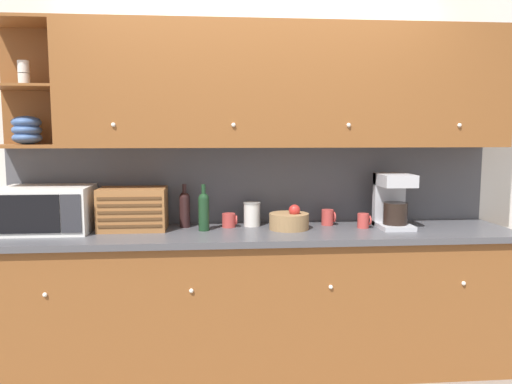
{
  "coord_description": "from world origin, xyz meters",
  "views": [
    {
      "loc": [
        -0.29,
        -3.47,
        1.56
      ],
      "look_at": [
        0.0,
        -0.21,
        1.17
      ],
      "focal_mm": 35.0,
      "sensor_mm": 36.0,
      "label": 1
    }
  ],
  "objects_px": {
    "storage_canister": "(252,214)",
    "mug_blue_second": "(364,221)",
    "second_wine_bottle": "(185,208)",
    "mug": "(328,217)",
    "bread_box": "(133,209)",
    "fruit_basket": "(289,221)",
    "mug_patterned_third": "(229,220)",
    "coffee_maker": "(393,200)",
    "wine_bottle": "(204,210)",
    "microwave": "(48,209)"
  },
  "relations": [
    {
      "from": "mug_patterned_third",
      "to": "mug",
      "type": "relative_size",
      "value": 0.94
    },
    {
      "from": "microwave",
      "to": "storage_canister",
      "type": "xyz_separation_m",
      "value": [
        1.31,
        0.09,
        -0.06
      ]
    },
    {
      "from": "wine_bottle",
      "to": "coffee_maker",
      "type": "bearing_deg",
      "value": 0.06
    },
    {
      "from": "storage_canister",
      "to": "wine_bottle",
      "type": "bearing_deg",
      "value": -158.2
    },
    {
      "from": "bread_box",
      "to": "wine_bottle",
      "type": "xyz_separation_m",
      "value": [
        0.46,
        -0.07,
        -0.0
      ]
    },
    {
      "from": "fruit_basket",
      "to": "mug",
      "type": "xyz_separation_m",
      "value": [
        0.29,
        0.12,
        -0.0
      ]
    },
    {
      "from": "mug_blue_second",
      "to": "coffee_maker",
      "type": "height_order",
      "value": "coffee_maker"
    },
    {
      "from": "second_wine_bottle",
      "to": "storage_canister",
      "type": "xyz_separation_m",
      "value": [
        0.45,
        0.0,
        -0.05
      ]
    },
    {
      "from": "wine_bottle",
      "to": "coffee_maker",
      "type": "relative_size",
      "value": 0.84
    },
    {
      "from": "bread_box",
      "to": "second_wine_bottle",
      "type": "xyz_separation_m",
      "value": [
        0.33,
        0.06,
        -0.01
      ]
    },
    {
      "from": "mug",
      "to": "wine_bottle",
      "type": "bearing_deg",
      "value": -171.93
    },
    {
      "from": "mug",
      "to": "bread_box",
      "type": "bearing_deg",
      "value": -177.84
    },
    {
      "from": "microwave",
      "to": "coffee_maker",
      "type": "relative_size",
      "value": 1.5
    },
    {
      "from": "bread_box",
      "to": "wine_bottle",
      "type": "relative_size",
      "value": 1.42
    },
    {
      "from": "storage_canister",
      "to": "mug_blue_second",
      "type": "distance_m",
      "value": 0.75
    },
    {
      "from": "bread_box",
      "to": "mug_blue_second",
      "type": "relative_size",
      "value": 4.42
    },
    {
      "from": "bread_box",
      "to": "mug",
      "type": "relative_size",
      "value": 4.01
    },
    {
      "from": "second_wine_bottle",
      "to": "coffee_maker",
      "type": "xyz_separation_m",
      "value": [
        1.39,
        -0.13,
        0.05
      ]
    },
    {
      "from": "wine_bottle",
      "to": "fruit_basket",
      "type": "xyz_separation_m",
      "value": [
        0.56,
        -0.0,
        -0.08
      ]
    },
    {
      "from": "second_wine_bottle",
      "to": "mug",
      "type": "xyz_separation_m",
      "value": [
        0.98,
        -0.01,
        -0.08
      ]
    },
    {
      "from": "fruit_basket",
      "to": "coffee_maker",
      "type": "xyz_separation_m",
      "value": [
        0.7,
        0.0,
        0.13
      ]
    },
    {
      "from": "wine_bottle",
      "to": "mug",
      "type": "xyz_separation_m",
      "value": [
        0.85,
        0.12,
        -0.08
      ]
    },
    {
      "from": "coffee_maker",
      "to": "bread_box",
      "type": "bearing_deg",
      "value": 177.69
    },
    {
      "from": "bread_box",
      "to": "mug_patterned_third",
      "type": "xyz_separation_m",
      "value": [
        0.63,
        0.03,
        -0.09
      ]
    },
    {
      "from": "mug_patterned_third",
      "to": "mug_blue_second",
      "type": "bearing_deg",
      "value": -6.73
    },
    {
      "from": "bread_box",
      "to": "fruit_basket",
      "type": "distance_m",
      "value": 1.02
    },
    {
      "from": "bread_box",
      "to": "wine_bottle",
      "type": "distance_m",
      "value": 0.47
    },
    {
      "from": "wine_bottle",
      "to": "storage_canister",
      "type": "xyz_separation_m",
      "value": [
        0.32,
        0.13,
        -0.05
      ]
    },
    {
      "from": "wine_bottle",
      "to": "mug_blue_second",
      "type": "relative_size",
      "value": 3.11
    },
    {
      "from": "storage_canister",
      "to": "mug_patterned_third",
      "type": "bearing_deg",
      "value": -169.99
    },
    {
      "from": "mug_patterned_third",
      "to": "microwave",
      "type": "bearing_deg",
      "value": -176.96
    },
    {
      "from": "fruit_basket",
      "to": "coffee_maker",
      "type": "bearing_deg",
      "value": 0.27
    },
    {
      "from": "second_wine_bottle",
      "to": "fruit_basket",
      "type": "bearing_deg",
      "value": -10.69
    },
    {
      "from": "microwave",
      "to": "storage_canister",
      "type": "relative_size",
      "value": 3.32
    },
    {
      "from": "storage_canister",
      "to": "mug",
      "type": "xyz_separation_m",
      "value": [
        0.52,
        -0.01,
        -0.03
      ]
    },
    {
      "from": "bread_box",
      "to": "mug_patterned_third",
      "type": "relative_size",
      "value": 4.25
    },
    {
      "from": "bread_box",
      "to": "fruit_basket",
      "type": "relative_size",
      "value": 1.65
    },
    {
      "from": "mug_patterned_third",
      "to": "coffee_maker",
      "type": "bearing_deg",
      "value": -5.26
    },
    {
      "from": "second_wine_bottle",
      "to": "fruit_basket",
      "type": "relative_size",
      "value": 1.12
    },
    {
      "from": "second_wine_bottle",
      "to": "mug_patterned_third",
      "type": "relative_size",
      "value": 2.89
    },
    {
      "from": "coffee_maker",
      "to": "microwave",
      "type": "bearing_deg",
      "value": 179.01
    },
    {
      "from": "bread_box",
      "to": "mug_blue_second",
      "type": "height_order",
      "value": "bread_box"
    },
    {
      "from": "mug_blue_second",
      "to": "storage_canister",
      "type": "bearing_deg",
      "value": 169.78
    },
    {
      "from": "fruit_basket",
      "to": "mug_blue_second",
      "type": "relative_size",
      "value": 2.68
    },
    {
      "from": "second_wine_bottle",
      "to": "mug",
      "type": "relative_size",
      "value": 2.73
    },
    {
      "from": "coffee_maker",
      "to": "fruit_basket",
      "type": "bearing_deg",
      "value": -179.73
    },
    {
      "from": "wine_bottle",
      "to": "coffee_maker",
      "type": "height_order",
      "value": "coffee_maker"
    },
    {
      "from": "storage_canister",
      "to": "mug",
      "type": "distance_m",
      "value": 0.52
    },
    {
      "from": "microwave",
      "to": "wine_bottle",
      "type": "height_order",
      "value": "wine_bottle"
    },
    {
      "from": "second_wine_bottle",
      "to": "mug_patterned_third",
      "type": "bearing_deg",
      "value": -5.05
    }
  ]
}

